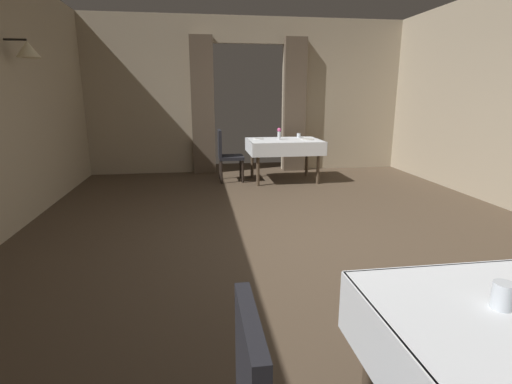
% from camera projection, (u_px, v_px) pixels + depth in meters
% --- Properties ---
extents(ground, '(10.08, 10.08, 0.00)m').
position_uv_depth(ground, '(300.00, 243.00, 4.14)').
color(ground, '#4C3D2D').
extents(wall_back, '(6.40, 0.27, 3.00)m').
position_uv_depth(wall_back, '(249.00, 95.00, 7.77)').
color(wall_back, tan).
rests_on(wall_back, ground).
extents(dining_table_mid, '(1.31, 0.96, 0.75)m').
position_uv_depth(dining_table_mid, '(284.00, 145.00, 7.01)').
color(dining_table_mid, '#4C3D2D').
rests_on(dining_table_mid, ground).
extents(chair_mid_left, '(0.45, 0.44, 0.93)m').
position_uv_depth(chair_mid_left, '(226.00, 153.00, 7.00)').
color(chair_mid_left, black).
rests_on(chair_mid_left, ground).
extents(glass_near_b, '(0.08, 0.08, 0.10)m').
position_uv_depth(glass_near_b, '(503.00, 296.00, 1.47)').
color(glass_near_b, silver).
rests_on(glass_near_b, dining_table_near).
extents(flower_vase_mid, '(0.07, 0.07, 0.21)m').
position_uv_depth(flower_vase_mid, '(279.00, 133.00, 6.98)').
color(flower_vase_mid, silver).
rests_on(flower_vase_mid, dining_table_mid).
extents(glass_mid_b, '(0.07, 0.07, 0.08)m').
position_uv_depth(glass_mid_b, '(299.00, 135.00, 7.30)').
color(glass_mid_b, silver).
rests_on(glass_mid_b, dining_table_mid).
extents(plate_mid_c, '(0.23, 0.23, 0.01)m').
position_uv_depth(plate_mid_c, '(308.00, 139.00, 6.99)').
color(plate_mid_c, white).
rests_on(plate_mid_c, dining_table_mid).
extents(plate_mid_d, '(0.18, 0.18, 0.01)m').
position_uv_depth(plate_mid_d, '(259.00, 139.00, 7.08)').
color(plate_mid_d, white).
rests_on(plate_mid_d, dining_table_mid).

